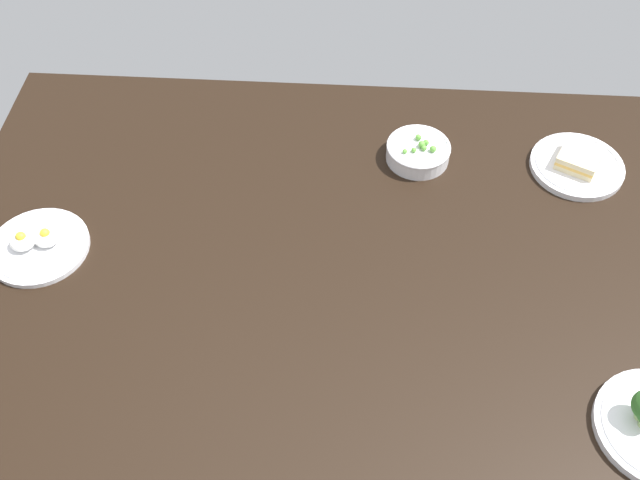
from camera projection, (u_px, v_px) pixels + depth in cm
name	position (u px, v px, depth cm)	size (l,w,h in cm)	color
dining_table	(320.00, 253.00, 149.52)	(149.34, 101.24, 4.00)	black
plate_eggs	(38.00, 245.00, 146.82)	(19.70, 19.70, 4.78)	silver
bowl_peas	(418.00, 151.00, 162.25)	(13.94, 13.94, 5.13)	silver
plate_sandwich	(578.00, 164.00, 160.92)	(20.02, 20.02, 4.60)	silver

